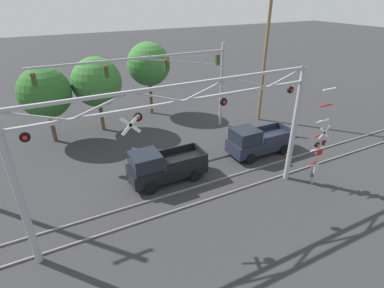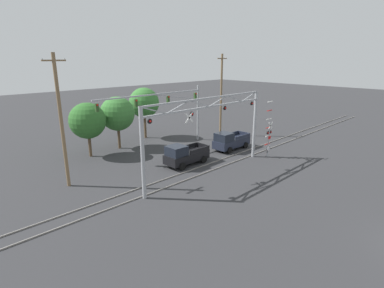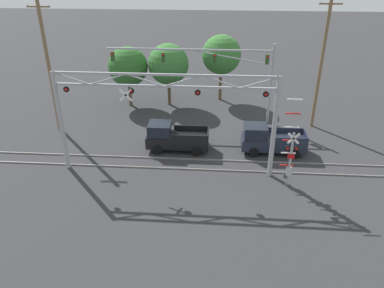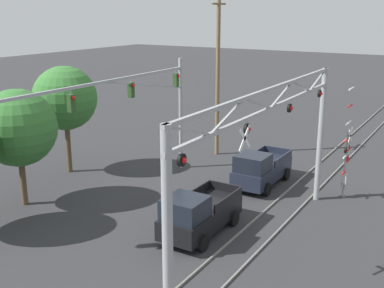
# 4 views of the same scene
# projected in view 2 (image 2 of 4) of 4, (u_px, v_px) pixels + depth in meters

# --- Properties ---
(rail_track_near) EXTENTS (80.00, 0.08, 0.10)m
(rail_track_near) POSITION_uv_depth(u_px,v_px,m) (206.00, 172.00, 28.07)
(rail_track_near) COLOR gray
(rail_track_near) RESTS_ON ground_plane
(rail_track_far) EXTENTS (80.00, 0.08, 0.10)m
(rail_track_far) POSITION_uv_depth(u_px,v_px,m) (195.00, 169.00, 29.06)
(rail_track_far) COLOR gray
(rail_track_far) RESTS_ON ground_plane
(crossing_gantry) EXTENTS (14.71, 0.31, 7.12)m
(crossing_gantry) POSITION_uv_depth(u_px,v_px,m) (209.00, 125.00, 26.60)
(crossing_gantry) COLOR #9EA0A5
(crossing_gantry) RESTS_ON ground_plane
(crossing_signal_mast) EXTENTS (1.11, 0.35, 6.11)m
(crossing_signal_mast) POSITION_uv_depth(u_px,v_px,m) (268.00, 139.00, 32.03)
(crossing_signal_mast) COLOR #9EA0A5
(crossing_signal_mast) RESTS_ON ground_plane
(traffic_signal_span) EXTENTS (14.47, 0.39, 7.10)m
(traffic_signal_span) POSITION_uv_depth(u_px,v_px,m) (174.00, 104.00, 35.44)
(traffic_signal_span) COLOR #9EA0A5
(traffic_signal_span) RESTS_ON ground_plane
(pickup_truck_lead) EXTENTS (4.80, 2.12, 2.20)m
(pickup_truck_lead) POSITION_uv_depth(u_px,v_px,m) (185.00, 155.00, 29.97)
(pickup_truck_lead) COLOR black
(pickup_truck_lead) RESTS_ON ground_plane
(pickup_truck_following) EXTENTS (4.88, 2.12, 2.20)m
(pickup_truck_following) POSITION_uv_depth(u_px,v_px,m) (230.00, 141.00, 35.02)
(pickup_truck_following) COLOR #1E2333
(pickup_truck_following) RESTS_ON ground_plane
(utility_pole_left) EXTENTS (1.80, 0.28, 10.81)m
(utility_pole_left) POSITION_uv_depth(u_px,v_px,m) (61.00, 121.00, 23.76)
(utility_pole_left) COLOR brown
(utility_pole_left) RESTS_ON ground_plane
(utility_pole_right) EXTENTS (1.80, 0.28, 10.94)m
(utility_pole_right) POSITION_uv_depth(u_px,v_px,m) (221.00, 95.00, 40.31)
(utility_pole_right) COLOR brown
(utility_pole_right) RESTS_ON ground_plane
(background_tree_beyond_span) EXTENTS (3.97, 3.97, 6.17)m
(background_tree_beyond_span) POSITION_uv_depth(u_px,v_px,m) (117.00, 114.00, 34.69)
(background_tree_beyond_span) COLOR brown
(background_tree_beyond_span) RESTS_ON ground_plane
(background_tree_far_left_verge) EXTENTS (3.94, 3.94, 6.72)m
(background_tree_far_left_verge) POSITION_uv_depth(u_px,v_px,m) (144.00, 103.00, 39.25)
(background_tree_far_left_verge) COLOR brown
(background_tree_far_left_verge) RESTS_ON ground_plane
(background_tree_far_right_verge) EXTENTS (3.86, 3.86, 5.91)m
(background_tree_far_right_verge) POSITION_uv_depth(u_px,v_px,m) (87.00, 121.00, 31.79)
(background_tree_far_right_verge) COLOR brown
(background_tree_far_right_verge) RESTS_ON ground_plane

